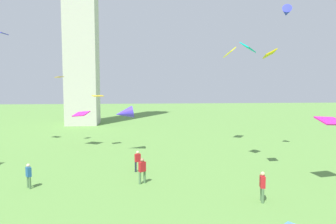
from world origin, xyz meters
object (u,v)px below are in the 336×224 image
(kite_flying_0, at_px, (81,114))
(kite_flying_7, at_px, (286,12))
(person_5, at_px, (138,160))
(kite_flying_3, at_px, (330,121))
(kite_flying_10, at_px, (98,96))
(person_2, at_px, (142,169))
(person_4, at_px, (29,174))
(kite_flying_8, at_px, (270,54))
(kite_flying_6, at_px, (248,47))
(person_3, at_px, (262,185))
(kite_flying_4, at_px, (59,77))
(kite_flying_5, at_px, (1,33))
(kite_flying_2, at_px, (230,52))
(kite_flying_1, at_px, (124,113))

(kite_flying_0, distance_m, kite_flying_7, 23.58)
(person_5, relative_size, kite_flying_0, 0.80)
(kite_flying_3, distance_m, kite_flying_7, 13.01)
(kite_flying_10, bearing_deg, person_2, -97.10)
(kite_flying_7, height_order, kite_flying_10, kite_flying_7)
(person_4, bearing_deg, kite_flying_8, -123.96)
(person_2, xyz_separation_m, kite_flying_6, (8.80, 4.04, 8.86))
(person_2, height_order, kite_flying_3, kite_flying_3)
(person_3, xyz_separation_m, kite_flying_10, (-11.29, 16.19, 4.69))
(kite_flying_4, bearing_deg, kite_flying_5, 128.21)
(person_4, xyz_separation_m, kite_flying_2, (17.47, 13.07, 9.65))
(person_5, height_order, kite_flying_2, kite_flying_2)
(person_3, height_order, person_4, person_3)
(person_2, height_order, kite_flying_4, kite_flying_4)
(person_2, distance_m, kite_flying_7, 20.26)
(kite_flying_1, relative_size, kite_flying_6, 1.24)
(person_4, distance_m, kite_flying_3, 20.18)
(kite_flying_6, relative_size, kite_flying_10, 1.23)
(person_5, height_order, kite_flying_0, kite_flying_0)
(kite_flying_3, bearing_deg, kite_flying_2, -92.83)
(person_2, bearing_deg, kite_flying_8, -27.83)
(person_3, height_order, person_5, person_3)
(person_3, bearing_deg, kite_flying_7, 162.21)
(kite_flying_4, bearing_deg, kite_flying_8, -100.22)
(person_2, relative_size, kite_flying_8, 1.31)
(kite_flying_8, bearing_deg, person_3, 165.73)
(kite_flying_3, xyz_separation_m, kite_flying_5, (-27.41, 15.42, 8.16))
(kite_flying_3, bearing_deg, kite_flying_10, -51.02)
(kite_flying_8, bearing_deg, person_4, 106.78)
(kite_flying_4, relative_size, kite_flying_7, 0.64)
(kite_flying_6, bearing_deg, kite_flying_0, 105.26)
(person_4, height_order, kite_flying_1, kite_flying_1)
(person_4, distance_m, kite_flying_1, 12.11)
(kite_flying_3, xyz_separation_m, kite_flying_4, (-21.71, 16.52, 3.48))
(kite_flying_8, bearing_deg, person_5, 91.34)
(kite_flying_6, bearing_deg, kite_flying_8, -124.28)
(person_5, distance_m, kite_flying_5, 21.68)
(kite_flying_4, distance_m, kite_flying_7, 25.01)
(person_2, relative_size, kite_flying_2, 0.82)
(kite_flying_8, bearing_deg, kite_flying_3, -112.88)
(person_3, height_order, kite_flying_2, kite_flying_2)
(person_4, height_order, kite_flying_8, kite_flying_8)
(person_4, distance_m, kite_flying_2, 23.86)
(person_4, relative_size, kite_flying_6, 0.98)
(kite_flying_3, distance_m, kite_flying_6, 8.59)
(kite_flying_5, bearing_deg, kite_flying_7, 14.62)
(kite_flying_2, xyz_separation_m, kite_flying_6, (-1.32, -8.87, -0.71))
(kite_flying_1, height_order, kite_flying_2, kite_flying_2)
(kite_flying_8, distance_m, kite_flying_10, 18.14)
(person_4, bearing_deg, kite_flying_7, -107.96)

